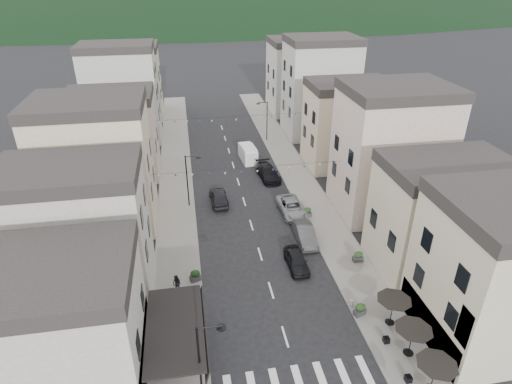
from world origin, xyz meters
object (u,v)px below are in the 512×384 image
parked_car_c (292,207)px  delivery_van (248,153)px  parked_car_a (297,260)px  parked_car_b (305,234)px  parked_car_d (268,173)px  parked_car_e (219,197)px  pedestrian_a (160,316)px  pedestrian_b (177,284)px

parked_car_c → delivery_van: size_ratio=1.16×
parked_car_a → parked_car_b: parked_car_b is taller
parked_car_d → delivery_van: size_ratio=1.17×
parked_car_e → delivery_van: size_ratio=1.00×
parked_car_c → parked_car_e: (-7.40, 3.51, 0.04)m
parked_car_a → parked_car_d: 17.77m
parked_car_b → parked_car_c: size_ratio=0.88×
parked_car_e → delivery_van: 12.17m
parked_car_b → parked_car_c: 5.24m
parked_car_a → delivery_van: (-0.62, 23.59, 0.34)m
parked_car_e → delivery_van: delivery_van is taller
parked_car_c → parked_car_b: bearing=-92.9°
parked_car_a → parked_car_d: (0.99, 17.74, 0.08)m
parked_car_a → parked_car_e: size_ratio=0.89×
parked_car_c → pedestrian_a: size_ratio=3.41×
delivery_van → pedestrian_b: (-9.68, -25.14, -0.16)m
parked_car_e → pedestrian_a: 18.50m
parked_car_b → parked_car_e: parked_car_e is taller
parked_car_b → delivery_van: bearing=98.3°
parked_car_e → pedestrian_a: bearing=69.2°
parked_car_a → pedestrian_a: bearing=-157.2°
delivery_van → pedestrian_b: bearing=-116.0°
parked_car_e → pedestrian_a: (-5.92, -17.53, 0.12)m
parked_car_d → parked_car_e: (-6.59, -5.25, 0.01)m
parked_car_c → parked_car_d: parked_car_d is taller
parked_car_b → parked_car_c: bearing=91.4°
delivery_van → pedestrian_b: size_ratio=2.99×
pedestrian_b → parked_car_a: bearing=45.5°
parked_car_d → pedestrian_a: bearing=-124.3°
parked_car_b → parked_car_e: (-7.40, 8.75, 0.01)m
parked_car_d → pedestrian_a: (-12.51, -22.78, 0.12)m
parked_car_d → parked_car_e: bearing=-147.0°
pedestrian_b → parked_car_d: bearing=96.6°
delivery_van → pedestrian_b: 26.94m
parked_car_a → delivery_van: delivery_van is taller
parked_car_a → pedestrian_a: 12.58m
parked_car_b → parked_car_c: parked_car_b is taller
delivery_van → parked_car_b: bearing=-88.0°
delivery_van → pedestrian_a: bearing=-115.8°
parked_car_c → pedestrian_b: 16.04m
parked_car_c → pedestrian_b: pedestrian_b is taller
parked_car_b → parked_car_a: bearing=-114.3°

